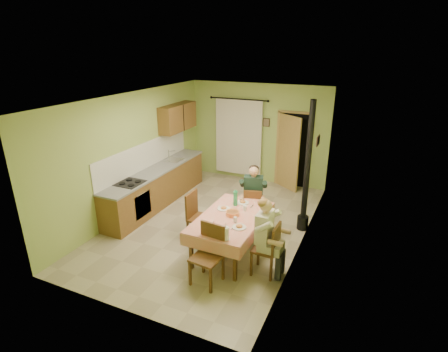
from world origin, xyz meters
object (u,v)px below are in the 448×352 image
at_px(man_far, 253,190).
at_px(chair_left, 200,226).
at_px(stove_flue, 306,185).
at_px(dining_table, 231,234).
at_px(chair_right, 265,259).
at_px(chair_near, 207,267).
at_px(man_right, 266,229).
at_px(chair_far, 252,215).

bearing_deg(man_far, chair_left, -146.46).
relative_size(man_far, stove_flue, 0.50).
bearing_deg(dining_table, chair_right, -24.84).
height_order(chair_near, man_far, man_far).
distance_m(man_right, stove_flue, 1.87).
xyz_separation_m(chair_near, man_right, (0.80, 0.63, 0.59)).
bearing_deg(chair_far, chair_right, -78.17).
height_order(dining_table, chair_right, chair_right).
xyz_separation_m(chair_left, man_right, (1.55, -0.55, 0.59)).
height_order(chair_near, stove_flue, stove_flue).
height_order(chair_near, chair_left, chair_near).
relative_size(chair_near, chair_right, 1.06).
xyz_separation_m(chair_far, chair_right, (0.77, -1.47, 0.00)).
height_order(chair_left, man_right, man_right).
xyz_separation_m(chair_near, stove_flue, (1.07, 2.47, 0.73)).
bearing_deg(chair_near, chair_right, -136.46).
relative_size(chair_near, stove_flue, 0.37).
xyz_separation_m(chair_near, chair_right, (0.81, 0.63, -0.00)).
relative_size(chair_far, man_far, 0.67).
distance_m(chair_far, man_far, 0.59).
relative_size(dining_table, stove_flue, 0.68).
bearing_deg(dining_table, stove_flue, 54.42).
relative_size(dining_table, chair_near, 1.84).
bearing_deg(chair_right, chair_left, 71.52).
xyz_separation_m(dining_table, stove_flue, (1.07, 1.45, 0.65)).
relative_size(chair_left, man_right, 0.73).
xyz_separation_m(dining_table, man_far, (0.04, 1.09, 0.50)).
distance_m(chair_right, man_right, 0.59).
height_order(chair_far, man_far, man_far).
height_order(chair_far, stove_flue, stove_flue).
relative_size(man_right, stove_flue, 0.50).
distance_m(chair_far, chair_near, 2.10).
xyz_separation_m(man_far, stove_flue, (1.03, 0.36, 0.15)).
bearing_deg(chair_left, man_far, 139.56).
relative_size(chair_near, chair_left, 1.01).
xyz_separation_m(man_right, stove_flue, (0.27, 1.84, 0.15)).
distance_m(dining_table, chair_far, 1.08).
height_order(chair_right, chair_left, chair_left).
relative_size(dining_table, man_right, 1.36).
relative_size(dining_table, chair_far, 2.03).
bearing_deg(dining_table, chair_near, -89.32).
distance_m(chair_far, stove_flue, 1.32).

